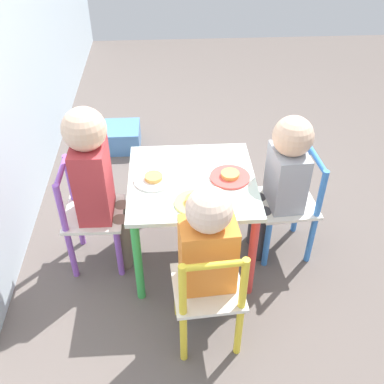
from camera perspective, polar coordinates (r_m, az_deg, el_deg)
The scene contains 12 objects.
ground_plane at distance 2.23m, azimuth 0.00°, elevation -7.95°, with size 6.00×6.00×0.00m, color #5B514C.
kids_table at distance 1.97m, azimuth 0.00°, elevation -0.11°, with size 0.55×0.55×0.46m.
chair_purple at distance 2.09m, azimuth -12.88°, elevation -3.17°, with size 0.26×0.26×0.53m.
chair_blue at distance 2.15m, azimuth 12.41°, elevation -1.73°, with size 0.28×0.28×0.53m.
chair_yellow at distance 1.73m, azimuth 2.11°, elevation -12.98°, with size 0.28×0.28×0.53m.
child_back at distance 1.93m, azimuth -12.13°, elevation 2.04°, with size 0.20×0.22×0.81m.
child_front at distance 2.01m, azimuth 11.47°, elevation 2.16°, with size 0.21×0.22×0.73m.
child_left at distance 1.64m, azimuth 1.90°, elevation -7.43°, with size 0.22×0.21×0.73m.
plate_back at distance 1.92m, azimuth -4.89°, elevation 1.65°, with size 0.17×0.17×0.03m.
plate_front at distance 1.93m, azimuth 4.85°, elevation 2.00°, with size 0.17×0.17×0.03m.
plate_left at distance 1.79m, azimuth 0.31°, elevation -1.29°, with size 0.16×0.16×0.03m.
storage_bin at distance 2.99m, azimuth -8.87°, elevation 6.92°, with size 0.24×0.23×0.15m.
Camera 1 is at (-1.54, 0.09, 1.62)m, focal length 42.00 mm.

